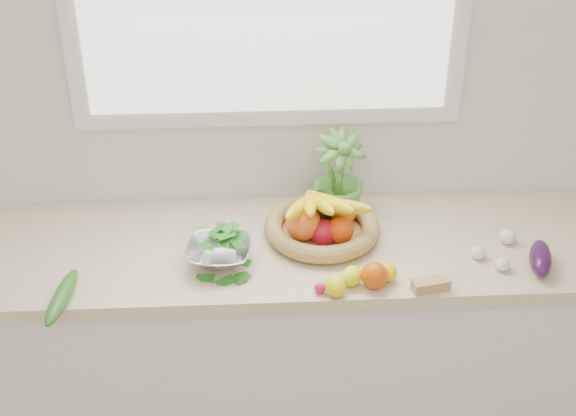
{
  "coord_description": "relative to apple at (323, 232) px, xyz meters",
  "views": [
    {
      "loc": [
        -0.07,
        -0.23,
        2.41
      ],
      "look_at": [
        0.05,
        1.93,
        1.05
      ],
      "focal_mm": 50.0,
      "sensor_mm": 36.0,
      "label": 1
    }
  ],
  "objects": [
    {
      "name": "colander_with_spinach",
      "position": [
        -0.34,
        -0.09,
        0.01
      ],
      "size": [
        0.22,
        0.22,
        0.11
      ],
      "color": "silver",
      "rests_on": "countertop"
    },
    {
      "name": "garlic_c",
      "position": [
        0.55,
        -0.17,
        -0.02
      ],
      "size": [
        0.05,
        0.05,
        0.04
      ],
      "primitive_type": "ellipsoid",
      "rotation": [
        0.0,
        0.0,
        -0.0
      ],
      "color": "silver",
      "rests_on": "countertop"
    },
    {
      "name": "counter_cabinet",
      "position": [
        -0.17,
        0.01,
        -0.51
      ],
      "size": [
        2.2,
        0.58,
        0.86
      ],
      "primitive_type": "cube",
      "color": "silver",
      "rests_on": "ground"
    },
    {
      "name": "lemon_a",
      "position": [
        0.01,
        -0.27,
        -0.01
      ],
      "size": [
        0.08,
        0.09,
        0.06
      ],
      "primitive_type": "ellipsoid",
      "rotation": [
        0.0,
        0.0,
        0.22
      ],
      "color": "yellow",
      "rests_on": "countertop"
    },
    {
      "name": "ginger",
      "position": [
        0.3,
        -0.26,
        -0.03
      ],
      "size": [
        0.12,
        0.07,
        0.04
      ],
      "primitive_type": "cube",
      "rotation": [
        0.0,
        0.0,
        0.21
      ],
      "color": "tan",
      "rests_on": "countertop"
    },
    {
      "name": "fruit_basket",
      "position": [
        -0.0,
        0.05,
        0.01
      ],
      "size": [
        0.47,
        0.47,
        0.19
      ],
      "color": "tan",
      "rests_on": "countertop"
    },
    {
      "name": "back_wall",
      "position": [
        -0.17,
        0.31,
        0.41
      ],
      "size": [
        4.5,
        0.02,
        2.7
      ],
      "primitive_type": "cube",
      "color": "white",
      "rests_on": "ground"
    },
    {
      "name": "garlic_a",
      "position": [
        0.49,
        -0.11,
        -0.02
      ],
      "size": [
        0.06,
        0.06,
        0.04
      ],
      "primitive_type": "ellipsoid",
      "rotation": [
        0.0,
        0.0,
        0.25
      ],
      "color": "white",
      "rests_on": "countertop"
    },
    {
      "name": "garlic_b",
      "position": [
        0.61,
        -0.03,
        -0.02
      ],
      "size": [
        0.07,
        0.07,
        0.05
      ],
      "primitive_type": "ellipsoid",
      "rotation": [
        0.0,
        0.0,
        -0.23
      ],
      "color": "white",
      "rests_on": "countertop"
    },
    {
      "name": "lemon_c",
      "position": [
        0.18,
        -0.2,
        -0.02
      ],
      "size": [
        0.09,
        0.09,
        0.06
      ],
      "primitive_type": "ellipsoid",
      "rotation": [
        0.0,
        0.0,
        0.46
      ],
      "color": "yellow",
      "rests_on": "countertop"
    },
    {
      "name": "orange_loose",
      "position": [
        0.14,
        -0.24,
        -0.0
      ],
      "size": [
        0.11,
        0.11,
        0.08
      ],
      "primitive_type": "sphere",
      "rotation": [
        0.0,
        0.0,
        0.34
      ],
      "color": "#D74A06",
      "rests_on": "countertop"
    },
    {
      "name": "lemon_b",
      "position": [
        0.07,
        -0.22,
        -0.01
      ],
      "size": [
        0.09,
        0.09,
        0.06
      ],
      "primitive_type": "ellipsoid",
      "rotation": [
        0.0,
        0.0,
        -0.43
      ],
      "color": "#F6EE0D",
      "rests_on": "countertop"
    },
    {
      "name": "eggplant",
      "position": [
        0.67,
        -0.17,
        -0.01
      ],
      "size": [
        0.11,
        0.19,
        0.07
      ],
      "primitive_type": "ellipsoid",
      "rotation": [
        0.0,
        0.0,
        -0.26
      ],
      "color": "#2F0E35",
      "rests_on": "countertop"
    },
    {
      "name": "apple",
      "position": [
        0.0,
        0.0,
        0.0
      ],
      "size": [
        0.11,
        0.11,
        0.09
      ],
      "primitive_type": "sphere",
      "rotation": [
        0.0,
        0.0,
        -0.35
      ],
      "color": "#B30E26",
      "rests_on": "countertop"
    },
    {
      "name": "radish",
      "position": [
        -0.03,
        -0.26,
        -0.03
      ],
      "size": [
        0.04,
        0.04,
        0.03
      ],
      "primitive_type": "sphere",
      "rotation": [
        0.0,
        0.0,
        0.36
      ],
      "color": "#D31A51",
      "rests_on": "countertop"
    },
    {
      "name": "countertop",
      "position": [
        -0.17,
        0.01,
        -0.06
      ],
      "size": [
        2.24,
        0.62,
        0.04
      ],
      "primitive_type": "cube",
      "color": "beige",
      "rests_on": "counter_cabinet"
    },
    {
      "name": "potted_herb",
      "position": [
        0.06,
        0.18,
        0.1
      ],
      "size": [
        0.23,
        0.23,
        0.32
      ],
      "primitive_type": "imported",
      "rotation": [
        0.0,
        0.0,
        0.32
      ],
      "color": "#519335",
      "rests_on": "countertop"
    },
    {
      "name": "cucumber",
      "position": [
        -0.8,
        -0.27,
        -0.02
      ],
      "size": [
        0.09,
        0.27,
        0.05
      ],
      "primitive_type": "ellipsoid",
      "rotation": [
        0.0,
        0.0,
        -0.14
      ],
      "color": "#2C5E1B",
      "rests_on": "countertop"
    }
  ]
}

